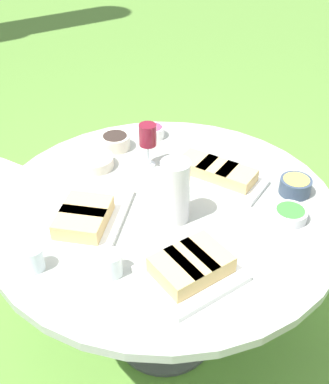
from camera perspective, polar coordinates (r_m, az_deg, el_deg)
ground_plane at (r=2.36m, az=0.00°, el=-16.41°), size 40.00×40.00×0.00m
dining_table at (r=1.87m, az=0.00°, el=-3.97°), size 1.31×1.31×0.77m
water_pitcher at (r=1.67m, az=1.27°, el=0.10°), size 0.11×0.10×0.24m
wine_glass at (r=1.96m, az=-1.99°, el=6.60°), size 0.07×0.07×0.19m
platter_bread_main at (r=1.72m, az=-9.32°, el=-2.98°), size 0.44×0.37×0.08m
platter_charcuterie at (r=1.93m, az=6.18°, el=2.24°), size 0.19×0.39×0.07m
platter_sandwich_side at (r=1.51m, az=3.18°, el=-8.94°), size 0.36×0.34×0.08m
bowl_fries at (r=1.91m, az=15.26°, el=0.78°), size 0.12×0.12×0.06m
bowl_salad at (r=1.79m, az=14.65°, el=-2.51°), size 0.12×0.12×0.04m
bowl_olives at (r=2.14m, az=-5.86°, el=6.04°), size 0.13×0.13×0.06m
bowl_dip_red at (r=2.22m, az=-1.40°, el=7.22°), size 0.11×0.11×0.05m
bowl_dip_cream at (r=2.03m, az=-8.27°, el=3.63°), size 0.16×0.16×0.05m
cup_water_near at (r=1.59m, az=-15.24°, el=-7.63°), size 0.07×0.07×0.08m
cup_water_far at (r=1.53m, az=-6.39°, el=-8.45°), size 0.07×0.07×0.08m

